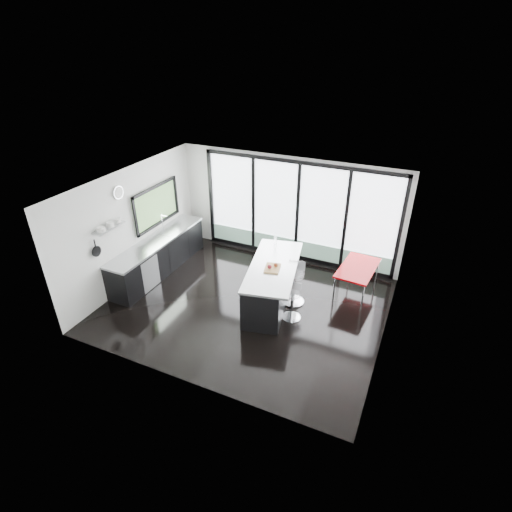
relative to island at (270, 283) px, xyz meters
The scene contains 11 objects.
floor 0.74m from the island, 139.03° to the right, with size 6.00×5.00×0.00m, color black.
ceiling 2.37m from the island, 139.03° to the right, with size 6.00×5.00×0.00m, color white.
wall_back 2.25m from the island, 93.88° to the left, with size 6.00×0.09×2.80m.
wall_front 3.03m from the island, 98.24° to the right, with size 6.00×0.00×2.80m, color silver.
wall_left 3.55m from the island, behind, with size 0.26×5.00×2.80m.
wall_right 2.76m from the island, ahead, with size 0.00×5.00×2.80m, color silver.
counter_cabinets 3.09m from the island, behind, with size 0.69×3.24×1.36m.
island is the anchor object (origin of this frame).
bar_stool_near 0.80m from the island, 29.66° to the right, with size 0.41×0.41×0.65m, color silver.
bar_stool_far 0.56m from the island, 19.91° to the left, with size 0.49×0.49×0.78m, color silver.
red_table 2.08m from the island, 33.73° to the left, with size 0.76×1.32×0.71m, color #990003.
Camera 1 is at (3.25, -6.63, 5.46)m, focal length 28.00 mm.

